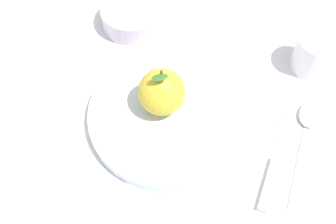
{
  "coord_description": "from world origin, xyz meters",
  "views": [
    {
      "loc": [
        0.35,
        0.07,
        0.62
      ],
      "look_at": [
        0.01,
        -0.03,
        0.02
      ],
      "focal_mm": 47.55,
      "sensor_mm": 36.0,
      "label": 1
    }
  ],
  "objects": [
    {
      "name": "cup",
      "position": [
        -0.16,
        0.17,
        0.04
      ],
      "size": [
        0.06,
        0.06,
        0.07
      ],
      "color": "white",
      "rests_on": "ground_plane"
    },
    {
      "name": "apple",
      "position": [
        -0.0,
        -0.05,
        0.06
      ],
      "size": [
        0.07,
        0.07,
        0.09
      ],
      "color": "gold",
      "rests_on": "dinner_plate"
    },
    {
      "name": "knife",
      "position": [
        0.04,
        0.14,
        0.0
      ],
      "size": [
        0.21,
        0.03,
        0.01
      ],
      "color": "silver",
      "rests_on": "ground_plane"
    },
    {
      "name": "dinner_plate",
      "position": [
        0.01,
        -0.03,
        0.01
      ],
      "size": [
        0.25,
        0.25,
        0.02
      ],
      "color": "silver",
      "rests_on": "ground_plane"
    },
    {
      "name": "side_bowl",
      "position": [
        -0.16,
        -0.15,
        0.02
      ],
      "size": [
        0.11,
        0.11,
        0.04
      ],
      "color": "silver",
      "rests_on": "ground_plane"
    },
    {
      "name": "ground_plane",
      "position": [
        0.0,
        0.0,
        0.0
      ],
      "size": [
        2.4,
        2.4,
        0.0
      ],
      "primitive_type": "plane",
      "color": "silver"
    },
    {
      "name": "spoon",
      "position": [
        -0.03,
        0.18,
        0.01
      ],
      "size": [
        0.19,
        0.04,
        0.01
      ],
      "color": "silver",
      "rests_on": "ground_plane"
    }
  ]
}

